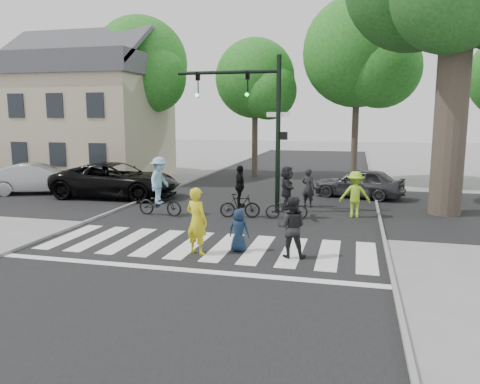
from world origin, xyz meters
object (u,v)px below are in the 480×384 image
(cyclist_mid, at_px, (240,196))
(car_grey, at_px, (359,183))
(cyclist_left, at_px, (160,190))
(cyclist_right, at_px, (287,196))
(pedestrian_child, at_px, (239,230))
(car_silver, at_px, (38,179))
(pedestrian_woman, at_px, (197,221))
(traffic_signal, at_px, (257,112))
(car_suv, at_px, (116,180))
(pedestrian_adult, at_px, (292,227))

(cyclist_mid, relative_size, car_grey, 0.48)
(cyclist_left, relative_size, cyclist_right, 1.15)
(pedestrian_child, relative_size, car_silver, 0.27)
(pedestrian_woman, bearing_deg, traffic_signal, -72.13)
(car_silver, bearing_deg, cyclist_right, -125.15)
(cyclist_right, bearing_deg, cyclist_mid, -173.06)
(traffic_signal, bearing_deg, car_silver, 171.12)
(cyclist_right, distance_m, car_grey, 5.93)
(cyclist_mid, bearing_deg, car_silver, 164.72)
(pedestrian_child, distance_m, car_suv, 10.49)
(cyclist_mid, height_order, car_suv, cyclist_mid)
(cyclist_left, bearing_deg, cyclist_right, 6.91)
(cyclist_right, bearing_deg, pedestrian_adult, -80.12)
(pedestrian_child, bearing_deg, car_suv, -38.39)
(cyclist_left, xyz_separation_m, car_silver, (-7.87, 3.34, -0.23))
(cyclist_left, bearing_deg, pedestrian_child, -43.84)
(pedestrian_child, xyz_separation_m, pedestrian_adult, (1.50, -0.20, 0.22))
(pedestrian_woman, bearing_deg, car_silver, -14.24)
(car_silver, bearing_deg, car_suv, -113.93)
(car_silver, bearing_deg, pedestrian_woman, -148.33)
(pedestrian_woman, relative_size, cyclist_mid, 0.94)
(car_grey, bearing_deg, cyclist_left, -36.10)
(cyclist_mid, bearing_deg, traffic_signal, 73.89)
(car_silver, xyz_separation_m, car_grey, (15.20, 2.57, -0.05))
(pedestrian_child, bearing_deg, traffic_signal, -78.25)
(pedestrian_adult, xyz_separation_m, car_suv, (-9.16, 7.36, -0.01))
(pedestrian_adult, height_order, car_silver, pedestrian_adult)
(cyclist_right, xyz_separation_m, car_suv, (-8.35, 2.68, -0.06))
(cyclist_right, bearing_deg, cyclist_left, -173.09)
(cyclist_mid, bearing_deg, cyclist_left, -173.10)
(car_silver, height_order, car_grey, car_silver)
(traffic_signal, relative_size, pedestrian_adult, 3.65)
(pedestrian_child, xyz_separation_m, car_silver, (-11.93, 7.25, 0.13))
(pedestrian_woman, relative_size, car_silver, 0.41)
(pedestrian_child, distance_m, car_grey, 10.35)
(car_suv, bearing_deg, car_grey, -78.13)
(cyclist_mid, relative_size, car_silver, 0.44)
(cyclist_right, bearing_deg, pedestrian_woman, -109.00)
(traffic_signal, height_order, cyclist_right, traffic_signal)
(cyclist_mid, relative_size, cyclist_right, 1.00)
(pedestrian_woman, bearing_deg, car_suv, -27.98)
(pedestrian_woman, height_order, car_suv, pedestrian_woman)
(pedestrian_child, bearing_deg, cyclist_mid, -71.72)
(pedestrian_adult, height_order, car_suv, pedestrian_adult)
(pedestrian_child, distance_m, car_silver, 13.96)
(car_silver, relative_size, car_grey, 1.11)
(pedestrian_child, relative_size, pedestrian_adult, 0.73)
(cyclist_left, height_order, car_grey, cyclist_left)
(pedestrian_adult, xyz_separation_m, car_grey, (1.77, 10.02, -0.13))
(traffic_signal, xyz_separation_m, cyclist_left, (-3.38, -1.58, -2.93))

